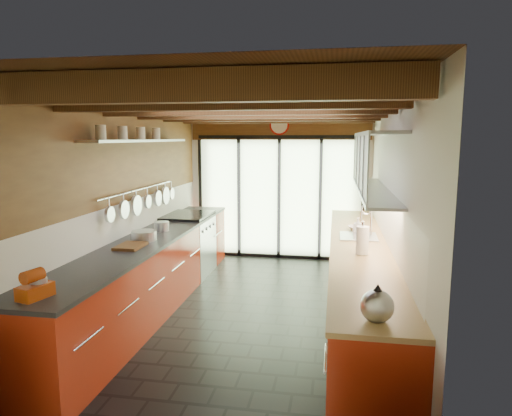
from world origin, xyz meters
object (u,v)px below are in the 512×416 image
soap_bottle (358,226)px  kettle (377,304)px  stand_mixer (36,286)px  paper_towel (362,241)px  bowl (357,228)px

soap_bottle → kettle: bearing=-90.0°
soap_bottle → stand_mixer: bearing=-132.2°
paper_towel → kettle: bearing=-90.0°
soap_bottle → bowl: soap_bottle is taller
kettle → bowl: (0.00, 3.09, -0.09)m
kettle → paper_towel: size_ratio=0.81×
kettle → bowl: kettle is taller
paper_towel → soap_bottle: size_ratio=1.66×
stand_mixer → bowl: stand_mixer is taller
paper_towel → bowl: size_ratio=1.58×
kettle → soap_bottle: kettle is taller
paper_towel → bowl: bearing=90.0°
stand_mixer → soap_bottle: bearing=47.8°
paper_towel → soap_bottle: bearing=90.0°
stand_mixer → kettle: (2.54, -0.01, 0.03)m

